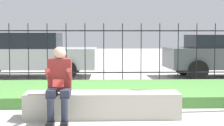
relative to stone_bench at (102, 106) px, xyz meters
name	(u,v)px	position (x,y,z in m)	size (l,w,h in m)	color
ground_plane	(122,117)	(0.35, 0.00, -0.20)	(60.00, 60.00, 0.00)	#B2AFA8
stone_bench	(102,106)	(0.00, 0.00, 0.00)	(2.67, 0.60, 0.44)	#B7B2A3
person_seated_reader	(59,82)	(-0.71, -0.33, 0.48)	(0.42, 0.73, 1.24)	black
grass_berm	(117,92)	(0.35, 2.14, -0.09)	(9.46, 2.88, 0.22)	#4C893D
iron_fence	(113,53)	(0.35, 4.19, 0.72)	(7.46, 0.03, 1.75)	black
car_parked_left	(26,54)	(-2.49, 6.18, 0.59)	(4.63, 2.09, 1.49)	#B7B7BC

